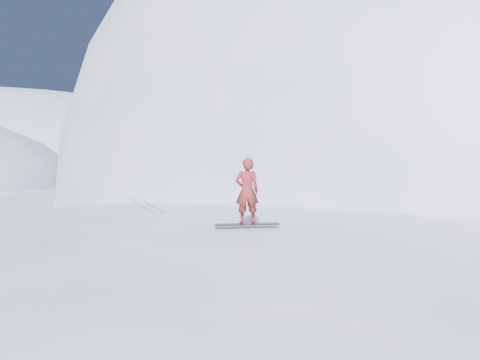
{
  "coord_description": "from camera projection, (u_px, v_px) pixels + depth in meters",
  "views": [
    {
      "loc": [
        -1.68,
        -13.86,
        4.27
      ],
      "look_at": [
        0.93,
        0.52,
        3.5
      ],
      "focal_mm": 40.0,
      "sensor_mm": 36.0,
      "label": 1
    }
  ],
  "objects": [
    {
      "name": "snowboard",
      "position": [
        247.0,
        224.0,
        13.7
      ],
      "size": [
        1.66,
        0.31,
        0.03
      ],
      "primitive_type": "cube",
      "rotation": [
        0.0,
        0.0,
        0.0
      ],
      "color": "black",
      "rests_on": "near_ridge"
    },
    {
      "name": "snowboarder",
      "position": [
        247.0,
        191.0,
        13.66
      ],
      "size": [
        0.61,
        0.4,
        1.69
      ],
      "primitive_type": "imported",
      "rotation": [
        0.0,
        0.0,
        3.14
      ],
      "color": "maroon",
      "rests_on": "snowboard"
    },
    {
      "name": "near_ridge",
      "position": [
        228.0,
        284.0,
        17.26
      ],
      "size": [
        36.0,
        28.0,
        4.8
      ],
      "primitive_type": "ellipsoid",
      "color": "white",
      "rests_on": "ground"
    },
    {
      "name": "peak_shoulder",
      "position": [
        322.0,
        216.0,
        35.57
      ],
      "size": [
        28.0,
        24.0,
        18.0
      ],
      "primitive_type": "ellipsoid",
      "color": "white",
      "rests_on": "ground"
    },
    {
      "name": "summit_peak",
      "position": [
        438.0,
        204.0,
        43.61
      ],
      "size": [
        60.0,
        56.0,
        56.0
      ],
      "primitive_type": "ellipsoid",
      "color": "white",
      "rests_on": "ground"
    },
    {
      "name": "ground",
      "position": [
        209.0,
        313.0,
        14.14
      ],
      "size": [
        400.0,
        400.0,
        0.0
      ],
      "primitive_type": "plane",
      "color": "white",
      "rests_on": "ground"
    },
    {
      "name": "wind_bumps",
      "position": [
        182.0,
        293.0,
        16.12
      ],
      "size": [
        16.0,
        14.4,
        1.0
      ],
      "color": "white",
      "rests_on": "ground"
    },
    {
      "name": "board_tracks",
      "position": [
        145.0,
        204.0,
        19.12
      ],
      "size": [
        1.39,
        5.94,
        0.04
      ],
      "color": "silver",
      "rests_on": "ground"
    }
  ]
}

